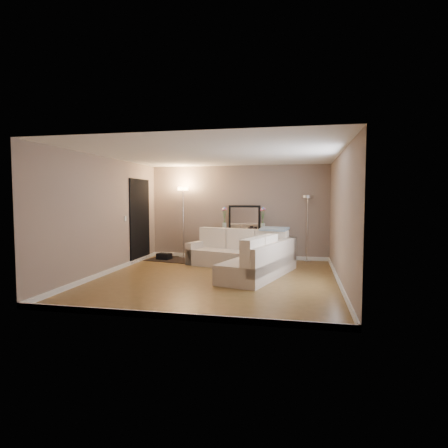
% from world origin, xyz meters
% --- Properties ---
extents(floor, '(5.00, 5.50, 0.01)m').
position_xyz_m(floor, '(0.00, 0.00, -0.01)').
color(floor, brown).
rests_on(floor, ground).
extents(ceiling, '(5.00, 5.50, 0.01)m').
position_xyz_m(ceiling, '(0.00, 0.00, 2.60)').
color(ceiling, white).
rests_on(ceiling, ground).
extents(wall_back, '(5.00, 0.02, 2.60)m').
position_xyz_m(wall_back, '(0.00, 2.76, 1.30)').
color(wall_back, gray).
rests_on(wall_back, ground).
extents(wall_front, '(5.00, 0.02, 2.60)m').
position_xyz_m(wall_front, '(0.00, -2.76, 1.30)').
color(wall_front, gray).
rests_on(wall_front, ground).
extents(wall_left, '(0.02, 5.50, 2.60)m').
position_xyz_m(wall_left, '(-2.51, 0.00, 1.30)').
color(wall_left, gray).
rests_on(wall_left, ground).
extents(wall_right, '(0.02, 5.50, 2.60)m').
position_xyz_m(wall_right, '(2.51, 0.00, 1.30)').
color(wall_right, gray).
rests_on(wall_right, ground).
extents(baseboard_back, '(5.00, 0.03, 0.10)m').
position_xyz_m(baseboard_back, '(0.00, 2.73, 0.05)').
color(baseboard_back, white).
rests_on(baseboard_back, ground).
extents(baseboard_front, '(5.00, 0.03, 0.10)m').
position_xyz_m(baseboard_front, '(0.00, -2.73, 0.05)').
color(baseboard_front, white).
rests_on(baseboard_front, ground).
extents(baseboard_left, '(0.03, 5.50, 0.10)m').
position_xyz_m(baseboard_left, '(-2.48, 0.00, 0.05)').
color(baseboard_left, white).
rests_on(baseboard_left, ground).
extents(baseboard_right, '(0.03, 5.50, 0.10)m').
position_xyz_m(baseboard_right, '(2.48, 0.00, 0.05)').
color(baseboard_right, white).
rests_on(baseboard_right, ground).
extents(doorway, '(0.02, 1.20, 2.20)m').
position_xyz_m(doorway, '(-2.48, 1.70, 1.10)').
color(doorway, black).
rests_on(doorway, ground).
extents(switch_plate, '(0.02, 0.08, 0.12)m').
position_xyz_m(switch_plate, '(-2.48, 0.85, 1.20)').
color(switch_plate, white).
rests_on(switch_plate, ground).
extents(sectional_sofa, '(2.76, 3.14, 0.92)m').
position_xyz_m(sectional_sofa, '(0.48, 0.96, 0.34)').
color(sectional_sofa, beige).
rests_on(sectional_sofa, floor).
extents(throw_blanket, '(0.73, 0.53, 0.09)m').
position_xyz_m(throw_blanket, '(1.11, 1.45, 0.95)').
color(throw_blanket, '#7C90A0').
rests_on(throw_blanket, sectional_sofa).
extents(console_table, '(1.27, 0.39, 0.78)m').
position_xyz_m(console_table, '(0.12, 2.47, 0.44)').
color(console_table, black).
rests_on(console_table, floor).
extents(leaning_mirror, '(0.89, 0.08, 0.70)m').
position_xyz_m(leaning_mirror, '(0.20, 2.63, 1.15)').
color(leaning_mirror, black).
rests_on(leaning_mirror, console_table).
extents(table_decor, '(0.54, 0.12, 0.13)m').
position_xyz_m(table_decor, '(0.19, 2.43, 0.82)').
color(table_decor, '#D15B24').
rests_on(table_decor, console_table).
extents(flower_vase_left, '(0.15, 0.12, 0.66)m').
position_xyz_m(flower_vase_left, '(-0.34, 2.49, 1.07)').
color(flower_vase_left, silver).
rests_on(flower_vase_left, console_table).
extents(flower_vase_right, '(0.15, 0.12, 0.66)m').
position_xyz_m(flower_vase_right, '(0.73, 2.45, 1.07)').
color(flower_vase_right, silver).
rests_on(flower_vase_right, console_table).
extents(floor_lamp_lit, '(0.33, 0.33, 2.00)m').
position_xyz_m(floor_lamp_lit, '(-1.52, 2.47, 1.41)').
color(floor_lamp_lit, silver).
rests_on(floor_lamp_lit, floor).
extents(floor_lamp_unlit, '(0.27, 0.27, 1.77)m').
position_xyz_m(floor_lamp_unlit, '(1.91, 2.56, 1.25)').
color(floor_lamp_unlit, silver).
rests_on(floor_lamp_unlit, floor).
extents(charcoal_rug, '(1.47, 1.21, 0.02)m').
position_xyz_m(charcoal_rug, '(-1.70, 2.12, 0.01)').
color(charcoal_rug, black).
rests_on(charcoal_rug, floor).
extents(black_bag, '(0.41, 0.33, 0.24)m').
position_xyz_m(black_bag, '(-1.94, 2.05, 0.06)').
color(black_bag, black).
rests_on(black_bag, charcoal_rug).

